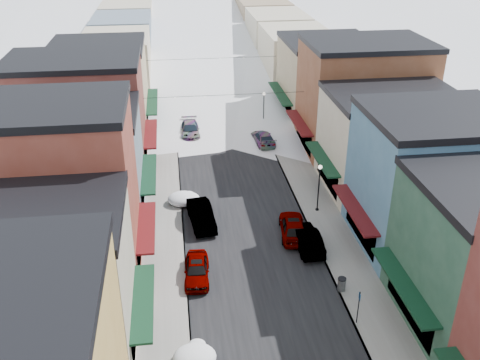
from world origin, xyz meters
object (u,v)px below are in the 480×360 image
object	(u,v)px
car_silver_sedan	(197,270)
streetlamp_near	(319,182)
car_green_sedan	(307,239)
car_dark_hatch	(201,215)
trash_can	(342,284)

from	to	relation	value
car_silver_sedan	streetlamp_near	distance (m)	13.44
car_silver_sedan	car_green_sedan	size ratio (longest dim) A/B	0.89
car_silver_sedan	car_dark_hatch	bearing A→B (deg)	87.55
car_dark_hatch	trash_can	size ratio (longest dim) A/B	5.17
car_silver_sedan	trash_can	bearing A→B (deg)	-12.27
trash_can	streetlamp_near	distance (m)	10.93
car_dark_hatch	streetlamp_near	size ratio (longest dim) A/B	1.18
car_silver_sedan	car_dark_hatch	world-z (taller)	car_dark_hatch
car_dark_hatch	car_silver_sedan	bearing A→B (deg)	-103.06
car_silver_sedan	car_dark_hatch	xyz separation A→B (m)	(0.80, 7.16, 0.10)
car_green_sedan	trash_can	size ratio (longest dim) A/B	4.93
car_green_sedan	car_dark_hatch	bearing A→B (deg)	-31.69
car_dark_hatch	car_green_sedan	size ratio (longest dim) A/B	1.05
car_silver_sedan	car_green_sedan	bearing A→B (deg)	21.65
car_green_sedan	streetlamp_near	xyz separation A→B (m)	(2.20, 5.19, 2.02)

